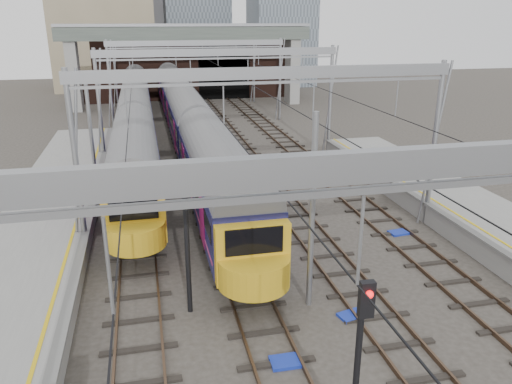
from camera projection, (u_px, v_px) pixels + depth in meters
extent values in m
plane|color=#38332D|center=(328.00, 336.00, 16.21)|extent=(160.00, 160.00, 0.00)
cube|color=gray|center=(6.00, 319.00, 16.21)|extent=(4.20, 55.00, 1.10)
cube|color=slate|center=(70.00, 298.00, 16.47)|extent=(0.35, 55.00, 0.12)
cube|color=gold|center=(54.00, 298.00, 16.34)|extent=(0.12, 55.00, 0.01)
cube|color=#4C3828|center=(125.00, 197.00, 28.60)|extent=(0.08, 80.00, 0.16)
cube|color=#4C3828|center=(151.00, 195.00, 28.90)|extent=(0.08, 80.00, 0.16)
cube|color=black|center=(138.00, 197.00, 28.77)|extent=(2.40, 80.00, 0.14)
cube|color=#4C3828|center=(195.00, 192.00, 29.43)|extent=(0.08, 80.00, 0.16)
cube|color=#4C3828|center=(219.00, 190.00, 29.73)|extent=(0.08, 80.00, 0.16)
cube|color=black|center=(207.00, 192.00, 29.60)|extent=(2.40, 80.00, 0.14)
cube|color=#4C3828|center=(261.00, 187.00, 30.26)|extent=(0.08, 80.00, 0.16)
cube|color=#4C3828|center=(283.00, 186.00, 30.56)|extent=(0.08, 80.00, 0.16)
cube|color=black|center=(272.00, 188.00, 30.44)|extent=(2.40, 80.00, 0.14)
cube|color=#4C3828|center=(323.00, 183.00, 31.10)|extent=(0.08, 80.00, 0.16)
cube|color=#4C3828|center=(345.00, 181.00, 31.40)|extent=(0.08, 80.00, 0.16)
cube|color=black|center=(334.00, 183.00, 31.27)|extent=(2.40, 80.00, 0.14)
cube|color=gray|center=(479.00, 158.00, 8.18)|extent=(16.80, 0.28, 0.50)
cylinder|color=gray|center=(76.00, 167.00, 20.55)|extent=(0.24, 0.24, 8.00)
cylinder|color=gray|center=(434.00, 145.00, 23.97)|extent=(0.24, 0.24, 8.00)
cube|color=gray|center=(270.00, 73.00, 21.08)|extent=(16.80, 0.28, 0.50)
cylinder|color=gray|center=(100.00, 110.00, 33.45)|extent=(0.24, 0.24, 8.00)
cylinder|color=gray|center=(330.00, 101.00, 36.87)|extent=(0.24, 0.24, 8.00)
cube|color=gray|center=(219.00, 52.00, 33.97)|extent=(16.80, 0.28, 0.50)
cylinder|color=gray|center=(110.00, 84.00, 46.34)|extent=(0.24, 0.24, 8.00)
cylinder|color=gray|center=(280.00, 80.00, 49.76)|extent=(0.24, 0.24, 8.00)
cube|color=gray|center=(197.00, 43.00, 46.87)|extent=(16.80, 0.28, 0.50)
cylinder|color=gray|center=(115.00, 72.00, 57.40)|extent=(0.24, 0.24, 8.00)
cylinder|color=gray|center=(254.00, 69.00, 60.81)|extent=(0.24, 0.24, 8.00)
cube|color=gray|center=(185.00, 38.00, 57.92)|extent=(16.80, 0.28, 0.50)
cube|color=black|center=(130.00, 102.00, 26.97)|extent=(0.03, 80.00, 0.03)
cube|color=black|center=(204.00, 100.00, 27.80)|extent=(0.03, 80.00, 0.03)
cube|color=black|center=(273.00, 97.00, 28.63)|extent=(0.03, 80.00, 0.03)
cube|color=black|center=(339.00, 95.00, 29.47)|extent=(0.03, 80.00, 0.03)
cube|color=#301B15|center=(199.00, 63.00, 63.04)|extent=(26.00, 2.00, 9.00)
cube|color=black|center=(224.00, 78.00, 63.35)|extent=(6.50, 0.10, 5.20)
cylinder|color=black|center=(224.00, 57.00, 62.50)|extent=(6.50, 0.10, 6.50)
cube|color=#301B15|center=(103.00, 91.00, 60.61)|extent=(6.00, 1.50, 3.00)
cube|color=gray|center=(74.00, 73.00, 54.62)|extent=(1.20, 2.50, 8.20)
cube|color=gray|center=(292.00, 69.00, 59.83)|extent=(1.20, 2.50, 8.20)
cube|color=#59645B|center=(186.00, 33.00, 55.88)|extent=(28.00, 3.00, 1.40)
cube|color=gray|center=(186.00, 25.00, 55.58)|extent=(28.00, 3.00, 0.30)
cube|color=tan|center=(103.00, 9.00, 71.30)|extent=(14.00, 12.00, 22.00)
cube|color=gray|center=(157.00, 23.00, 86.52)|extent=(18.00, 14.00, 18.00)
cube|color=black|center=(181.00, 125.00, 46.54)|extent=(2.10, 62.24, 0.70)
cube|color=#121341|center=(180.00, 106.00, 45.93)|extent=(2.67, 62.24, 2.38)
cylinder|color=slate|center=(179.00, 93.00, 45.54)|extent=(2.62, 61.74, 2.62)
cube|color=black|center=(180.00, 101.00, 45.81)|extent=(2.69, 61.04, 0.72)
cube|color=#C03C72|center=(180.00, 113.00, 46.15)|extent=(2.69, 61.24, 0.11)
cube|color=gold|center=(253.00, 254.00, 17.17)|extent=(2.62, 0.60, 2.18)
cube|color=black|center=(254.00, 241.00, 16.82)|extent=(2.00, 0.08, 0.95)
cube|color=black|center=(137.00, 121.00, 48.48)|extent=(2.02, 59.98, 0.70)
cube|color=#121341|center=(136.00, 102.00, 47.89)|extent=(2.57, 59.98, 2.30)
cylinder|color=slate|center=(135.00, 90.00, 47.51)|extent=(2.52, 59.48, 2.52)
cube|color=black|center=(135.00, 99.00, 47.77)|extent=(2.59, 58.78, 0.69)
cube|color=#C03C72|center=(136.00, 109.00, 48.10)|extent=(2.59, 58.98, 0.11)
cube|color=gold|center=(135.00, 220.00, 20.16)|extent=(2.52, 0.60, 2.10)
cube|color=black|center=(134.00, 209.00, 19.82)|extent=(1.93, 0.08, 0.92)
cylinder|color=black|center=(187.00, 244.00, 16.77)|extent=(0.17, 0.17, 5.17)
cube|color=black|center=(184.00, 182.00, 15.86)|extent=(0.41, 0.28, 0.97)
sphere|color=red|center=(184.00, 177.00, 15.68)|extent=(0.19, 0.19, 0.19)
cylinder|color=black|center=(357.00, 371.00, 11.28)|extent=(0.15, 0.15, 4.48)
cube|color=black|center=(366.00, 299.00, 10.47)|extent=(0.33, 0.20, 0.84)
sphere|color=red|center=(370.00, 294.00, 10.30)|extent=(0.17, 0.17, 0.17)
cube|color=#162DAA|center=(286.00, 362.00, 14.93)|extent=(0.95, 0.67, 0.11)
cube|color=#162DAA|center=(351.00, 316.00, 17.25)|extent=(0.98, 0.80, 0.10)
cube|color=#162DAA|center=(398.00, 233.00, 23.94)|extent=(0.93, 0.70, 0.10)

